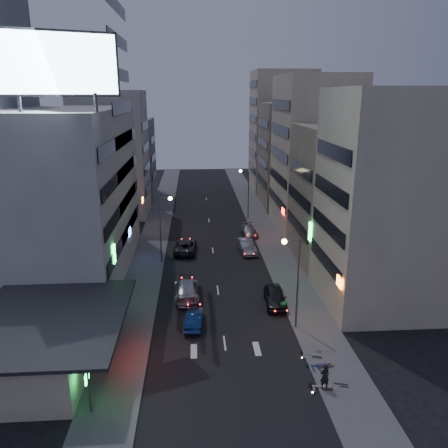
{
  "coord_description": "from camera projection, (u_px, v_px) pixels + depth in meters",
  "views": [
    {
      "loc": [
        -2.19,
        -27.1,
        19.4
      ],
      "look_at": [
        0.79,
        16.25,
        6.45
      ],
      "focal_mm": 35.0,
      "sensor_mm": 36.0,
      "label": 1
    }
  ],
  "objects": [
    {
      "name": "ground",
      "position": [
        228.0,
        373.0,
        31.6
      ],
      "size": [
        180.0,
        180.0,
        0.0
      ],
      "primitive_type": "plane",
      "color": "black",
      "rests_on": "ground"
    },
    {
      "name": "sidewalk_left",
      "position": [
        153.0,
        241.0,
        59.74
      ],
      "size": [
        4.0,
        120.0,
        0.12
      ],
      "primitive_type": "cube",
      "color": "#4C4C4F",
      "rests_on": "ground"
    },
    {
      "name": "sidewalk_right",
      "position": [
        269.0,
        239.0,
        60.79
      ],
      "size": [
        4.0,
        120.0,
        0.12
      ],
      "primitive_type": "cube",
      "color": "#4C4C4F",
      "rests_on": "ground"
    },
    {
      "name": "food_court",
      "position": [
        38.0,
        341.0,
        32.03
      ],
      "size": [
        11.0,
        13.0,
        3.88
      ],
      "color": "beige",
      "rests_on": "ground"
    },
    {
      "name": "white_building",
      "position": [
        57.0,
        195.0,
        47.03
      ],
      "size": [
        14.0,
        24.0,
        18.0
      ],
      "primitive_type": "cube",
      "color": "beige",
      "rests_on": "ground"
    },
    {
      "name": "shophouse_near",
      "position": [
        384.0,
        202.0,
        39.77
      ],
      "size": [
        10.0,
        11.0,
        20.0
      ],
      "primitive_type": "cube",
      "color": "beige",
      "rests_on": "ground"
    },
    {
      "name": "shophouse_mid",
      "position": [
        345.0,
        195.0,
        51.36
      ],
      "size": [
        11.0,
        12.0,
        16.0
      ],
      "primitive_type": "cube",
      "color": "gray",
      "rests_on": "ground"
    },
    {
      "name": "shophouse_far",
      "position": [
        313.0,
        155.0,
        62.9
      ],
      "size": [
        10.0,
        14.0,
        22.0
      ],
      "primitive_type": "cube",
      "color": "beige",
      "rests_on": "ground"
    },
    {
      "name": "far_left_a",
      "position": [
        112.0,
        155.0,
        70.75
      ],
      "size": [
        11.0,
        10.0,
        20.0
      ],
      "primitive_type": "cube",
      "color": "beige",
      "rests_on": "ground"
    },
    {
      "name": "far_left_b",
      "position": [
        122.0,
        159.0,
        83.86
      ],
      "size": [
        12.0,
        10.0,
        15.0
      ],
      "primitive_type": "cube",
      "color": "gray",
      "rests_on": "ground"
    },
    {
      "name": "far_right_a",
      "position": [
        293.0,
        155.0,
        77.85
      ],
      "size": [
        11.0,
        12.0,
        18.0
      ],
      "primitive_type": "cube",
      "color": "gray",
      "rests_on": "ground"
    },
    {
      "name": "far_right_b",
      "position": [
        281.0,
        131.0,
        90.41
      ],
      "size": [
        12.0,
        12.0,
        24.0
      ],
      "primitive_type": "cube",
      "color": "beige",
      "rests_on": "ground"
    },
    {
      "name": "billboard",
      "position": [
        54.0,
        64.0,
        34.09
      ],
      "size": [
        9.52,
        3.75,
        6.2
      ],
      "rotation": [
        0.0,
        0.0,
        0.35
      ],
      "color": "#595B60",
      "rests_on": "white_building"
    },
    {
      "name": "street_lamp_right_near",
      "position": [
        294.0,
        270.0,
        36.19
      ],
      "size": [
        1.6,
        0.44,
        8.02
      ],
      "color": "#595B60",
      "rests_on": "sidewalk_right"
    },
    {
      "name": "street_lamp_left",
      "position": [
        163.0,
        220.0,
        50.71
      ],
      "size": [
        1.6,
        0.44,
        8.02
      ],
      "color": "#595B60",
      "rests_on": "sidewalk_left"
    },
    {
      "name": "street_lamp_right_far",
      "position": [
        246.0,
        187.0,
        68.7
      ],
      "size": [
        1.6,
        0.44,
        8.02
      ],
      "color": "#595B60",
      "rests_on": "sidewalk_right"
    },
    {
      "name": "parked_car_right_near",
      "position": [
        275.0,
        297.0,
        41.68
      ],
      "size": [
        2.18,
        4.91,
        1.64
      ],
      "primitive_type": "imported",
      "rotation": [
        0.0,
        0.0,
        -0.05
      ],
      "color": "#232328",
      "rests_on": "ground"
    },
    {
      "name": "parked_car_right_mid",
      "position": [
        246.0,
        246.0,
        55.58
      ],
      "size": [
        2.36,
        5.15,
        1.64
      ],
      "primitive_type": "imported",
      "rotation": [
        0.0,
        0.0,
        0.13
      ],
      "color": "#A7AAAF",
      "rests_on": "ground"
    },
    {
      "name": "parked_car_left",
      "position": [
        185.0,
        246.0,
        55.68
      ],
      "size": [
        3.01,
        5.89,
        1.59
      ],
      "primitive_type": "imported",
      "rotation": [
        0.0,
        0.0,
        3.08
      ],
      "color": "#2B2C31",
      "rests_on": "ground"
    },
    {
      "name": "parked_car_right_far",
      "position": [
        249.0,
        231.0,
        62.09
      ],
      "size": [
        2.29,
        4.95,
        1.4
      ],
      "primitive_type": "imported",
      "rotation": [
        0.0,
        0.0,
        0.07
      ],
      "color": "gray",
      "rests_on": "ground"
    },
    {
      "name": "road_car_blue",
      "position": [
        194.0,
        319.0,
        37.87
      ],
      "size": [
        1.75,
        4.22,
        1.36
      ],
      "primitive_type": "imported",
      "rotation": [
        0.0,
        0.0,
        3.07
      ],
      "color": "navy",
      "rests_on": "ground"
    },
    {
      "name": "road_car_silver",
      "position": [
        187.0,
        290.0,
        43.14
      ],
      "size": [
        2.55,
        5.96,
        1.71
      ],
      "primitive_type": "imported",
      "rotation": [
        0.0,
        0.0,
        3.17
      ],
      "color": "#AAACB3",
      "rests_on": "ground"
    },
    {
      "name": "person",
      "position": [
        325.0,
        376.0,
        29.57
      ],
      "size": [
        0.75,
        0.57,
        1.85
      ],
      "primitive_type": "imported",
      "rotation": [
        0.0,
        0.0,
        3.35
      ],
      "color": "black",
      "rests_on": "sidewalk_right"
    },
    {
      "name": "scooter_black_a",
      "position": [
        349.0,
        378.0,
        30.09
      ],
      "size": [
        0.95,
        1.73,
        1.0
      ],
      "primitive_type": null,
      "rotation": [
        0.0,
        0.0,
        1.31
      ],
      "color": "black",
      "rests_on": "sidewalk_right"
    },
    {
      "name": "scooter_silver_a",
      "position": [
        332.0,
        378.0,
        29.9
      ],
      "size": [
        0.87,
        1.99,
        1.18
      ],
      "primitive_type": null,
      "rotation": [
        0.0,
        0.0,
        1.45
      ],
      "color": "#AFB0B7",
      "rests_on": "sidewalk_right"
    },
    {
      "name": "scooter_blue",
      "position": [
        328.0,
        356.0,
        32.38
      ],
      "size": [
        0.87,
        2.07,
        1.23
      ],
      "primitive_type": null,
      "rotation": [
        0.0,
        0.0,
        1.67
      ],
      "color": "navy",
      "rests_on": "sidewalk_right"
    },
    {
      "name": "scooter_black_b",
      "position": [
        331.0,
        356.0,
        32.42
      ],
      "size": [
        1.22,
        1.96,
        1.14
      ],
      "primitive_type": null,
      "rotation": [
        0.0,
        0.0,
        1.92
      ],
      "color": "black",
      "rests_on": "sidewalk_right"
    },
    {
      "name": "scooter_silver_b",
      "position": [
        322.0,
        348.0,
        33.44
      ],
      "size": [
        1.32,
        2.11,
        1.22
      ],
      "primitive_type": null,
      "rotation": [
        0.0,
        0.0,
        1.22
      ],
      "color": "#A7A9AF",
      "rests_on": "sidewalk_right"
    }
  ]
}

